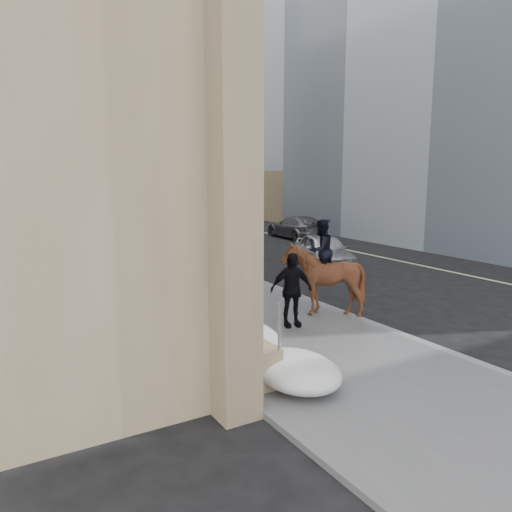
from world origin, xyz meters
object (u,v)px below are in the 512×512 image
Objects in this scene: mounted_horse_left at (190,269)px; car_silver at (324,251)px; pedestrian at (291,290)px; car_grey at (297,227)px; mounted_horse_right at (322,275)px.

car_silver is at bearing -139.64° from mounted_horse_left.
pedestrian is at bearing -115.50° from car_silver.
car_silver is at bearing 66.39° from car_grey.
mounted_horse_left is 0.61× the size of car_grey.
pedestrian is 17.50m from car_grey.
car_grey is at bearing -119.36° from mounted_horse_left.
mounted_horse_right is at bearing -110.28° from car_silver.
pedestrian is 0.41× the size of car_grey.
mounted_horse_left reaches higher than mounted_horse_right.
car_grey is at bearing 67.35° from pedestrian.
mounted_horse_left is at bearing 47.92° from car_grey.
car_grey is at bearing 80.69° from car_silver.
mounted_horse_left is at bearing -138.05° from car_silver.
mounted_horse_left is at bearing -50.75° from mounted_horse_right.
car_grey is (4.18, 8.00, -0.04)m from car_silver.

